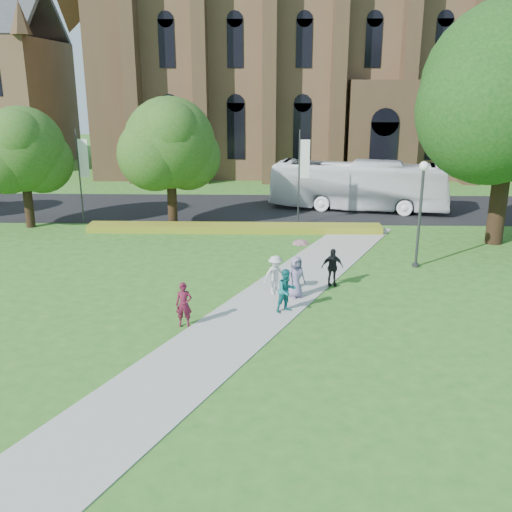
{
  "coord_description": "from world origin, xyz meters",
  "views": [
    {
      "loc": [
        0.28,
        -20.77,
        8.86
      ],
      "look_at": [
        -0.38,
        2.87,
        1.6
      ],
      "focal_mm": 40.0,
      "sensor_mm": 36.0,
      "label": 1
    }
  ],
  "objects_px": {
    "large_tree": "(512,91)",
    "pedestrian_0": "(184,305)",
    "streetlamp": "(421,202)",
    "tour_coach": "(358,185)"
  },
  "relations": [
    {
      "from": "streetlamp",
      "to": "pedestrian_0",
      "type": "xyz_separation_m",
      "value": [
        -10.46,
        -7.57,
        -2.4
      ]
    },
    {
      "from": "large_tree",
      "to": "streetlamp",
      "type": "bearing_deg",
      "value": -140.71
    },
    {
      "from": "streetlamp",
      "to": "pedestrian_0",
      "type": "bearing_deg",
      "value": -144.12
    },
    {
      "from": "streetlamp",
      "to": "large_tree",
      "type": "height_order",
      "value": "large_tree"
    },
    {
      "from": "streetlamp",
      "to": "large_tree",
      "type": "distance_m",
      "value": 8.73
    },
    {
      "from": "pedestrian_0",
      "to": "streetlamp",
      "type": "bearing_deg",
      "value": 35.18
    },
    {
      "from": "streetlamp",
      "to": "large_tree",
      "type": "xyz_separation_m",
      "value": [
        5.5,
        4.5,
        5.07
      ]
    },
    {
      "from": "large_tree",
      "to": "pedestrian_0",
      "type": "height_order",
      "value": "large_tree"
    },
    {
      "from": "large_tree",
      "to": "tour_coach",
      "type": "height_order",
      "value": "large_tree"
    },
    {
      "from": "large_tree",
      "to": "pedestrian_0",
      "type": "relative_size",
      "value": 7.75
    }
  ]
}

